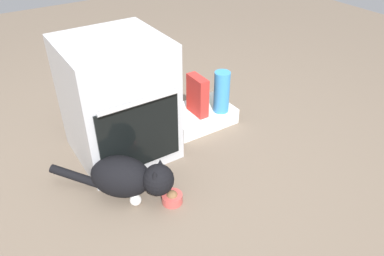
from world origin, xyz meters
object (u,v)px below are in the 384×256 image
pantry_cabinet (200,116)px  soda_can (202,93)px  oven (118,100)px  sauce_jar (176,102)px  cat (128,177)px  water_bottle (222,92)px  cereal_box (198,96)px  food_bowl (172,198)px

pantry_cabinet → soda_can: bearing=49.6°
oven → sauce_jar: oven is taller
oven → cat: bearing=-109.9°
water_bottle → cat: bearing=-160.3°
oven → cereal_box: (0.56, -0.03, -0.13)m
cat → water_bottle: bearing=65.7°
oven → water_bottle: size_ratio=2.53×
pantry_cabinet → food_bowl: bearing=-134.5°
food_bowl → cereal_box: (0.53, 0.55, 0.22)m
cereal_box → water_bottle: size_ratio=0.93×
sauce_jar → cereal_box: bearing=-42.4°
cereal_box → soda_can: (0.12, 0.13, -0.08)m
pantry_cabinet → soda_can: (0.08, 0.10, 0.12)m
oven → cereal_box: 0.58m
cat → sauce_jar: same height
oven → water_bottle: 0.74m
pantry_cabinet → cat: (-0.75, -0.41, 0.08)m
pantry_cabinet → sauce_jar: (-0.16, 0.07, 0.13)m
cereal_box → soda_can: cereal_box is taller
pantry_cabinet → cereal_box: 0.20m
oven → food_bowl: size_ratio=6.55×
cat → water_bottle: size_ratio=1.92×
cat → cereal_box: 0.81m
soda_can → sauce_jar: size_ratio=0.86×
cereal_box → food_bowl: bearing=-134.0°
oven → sauce_jar: bearing=9.0°
food_bowl → cat: (-0.17, 0.18, 0.10)m
oven → soda_can: bearing=8.1°
oven → soda_can: (0.69, 0.10, -0.21)m
cat → water_bottle: 0.93m
water_bottle → sauce_jar: size_ratio=2.14×
soda_can → sauce_jar: 0.24m
oven → pantry_cabinet: (0.60, 0.00, -0.32)m
pantry_cabinet → water_bottle: size_ratio=1.56×
oven → cereal_box: oven is taller
oven → soda_can: size_ratio=6.33×
soda_can → sauce_jar: bearing=-173.7°
cat → soda_can: bearing=77.2°
food_bowl → cereal_box: 0.80m
pantry_cabinet → cat: cat is taller
oven → cat: size_ratio=1.32×
cat → cereal_box: bearing=73.9°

